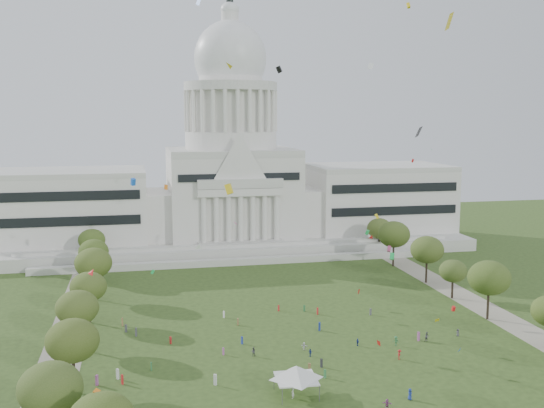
# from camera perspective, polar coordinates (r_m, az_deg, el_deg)

# --- Properties ---
(ground) EXTENTS (400.00, 400.00, 0.00)m
(ground) POSITION_cam_1_polar(r_m,az_deg,el_deg) (122.40, 4.55, -14.11)
(ground) COLOR #30451B
(ground) RESTS_ON ground
(capitol) EXTENTS (160.00, 64.50, 91.30)m
(capitol) POSITION_cam_1_polar(r_m,az_deg,el_deg) (225.86, -3.65, 1.92)
(capitol) COLOR #BBBAAF
(capitol) RESTS_ON ground
(path_left) EXTENTS (8.00, 160.00, 0.04)m
(path_left) POSITION_cam_1_polar(r_m,az_deg,el_deg) (146.78, -17.68, -10.66)
(path_left) COLOR gray
(path_left) RESTS_ON ground
(path_right) EXTENTS (8.00, 160.00, 0.04)m
(path_right) POSITION_cam_1_polar(r_m,az_deg,el_deg) (166.90, 17.66, -8.40)
(path_right) COLOR gray
(path_right) RESTS_ON ground
(row_tree_l_0) EXTENTS (8.85, 8.85, 12.59)m
(row_tree_l_0) POSITION_cam_1_polar(r_m,az_deg,el_deg) (95.26, -19.26, -15.34)
(row_tree_l_0) COLOR black
(row_tree_l_0) RESTS_ON ground
(row_tree_l_1) EXTENTS (8.86, 8.86, 12.59)m
(row_tree_l_1) POSITION_cam_1_polar(r_m,az_deg,el_deg) (112.47, -17.46, -11.61)
(row_tree_l_1) COLOR black
(row_tree_l_1) RESTS_ON ground
(row_tree_l_2) EXTENTS (8.42, 8.42, 11.97)m
(row_tree_l_2) POSITION_cam_1_polar(r_m,az_deg,el_deg) (131.90, -17.07, -8.89)
(row_tree_l_2) COLOR black
(row_tree_l_2) RESTS_ON ground
(row_tree_r_2) EXTENTS (9.55, 9.55, 13.58)m
(row_tree_r_2) POSITION_cam_1_polar(r_m,az_deg,el_deg) (152.10, 18.89, -6.28)
(row_tree_r_2) COLOR black
(row_tree_r_2) RESTS_ON ground
(row_tree_l_3) EXTENTS (8.12, 8.12, 11.55)m
(row_tree_l_3) POSITION_cam_1_polar(r_m,az_deg,el_deg) (147.85, -16.14, -7.15)
(row_tree_l_3) COLOR black
(row_tree_l_3) RESTS_ON ground
(row_tree_r_3) EXTENTS (7.01, 7.01, 9.98)m
(row_tree_r_3) POSITION_cam_1_polar(r_m,az_deg,el_deg) (167.19, 15.92, -5.80)
(row_tree_r_3) COLOR black
(row_tree_r_3) RESTS_ON ground
(row_tree_l_4) EXTENTS (9.29, 9.29, 13.21)m
(row_tree_l_4) POSITION_cam_1_polar(r_m,az_deg,el_deg) (165.49, -15.72, -5.11)
(row_tree_l_4) COLOR black
(row_tree_l_4) RESTS_ON ground
(row_tree_r_4) EXTENTS (9.19, 9.19, 13.06)m
(row_tree_r_4) POSITION_cam_1_polar(r_m,az_deg,el_deg) (180.38, 13.73, -4.01)
(row_tree_r_4) COLOR black
(row_tree_r_4) RESTS_ON ground
(row_tree_l_5) EXTENTS (8.33, 8.33, 11.85)m
(row_tree_l_5) POSITION_cam_1_polar(r_m,az_deg,el_deg) (183.90, -15.71, -4.13)
(row_tree_l_5) COLOR black
(row_tree_l_5) RESTS_ON ground
(row_tree_r_5) EXTENTS (9.82, 9.82, 13.96)m
(row_tree_r_5) POSITION_cam_1_polar(r_m,az_deg,el_deg) (197.72, 10.87, -2.69)
(row_tree_r_5) COLOR black
(row_tree_r_5) RESTS_ON ground
(row_tree_l_6) EXTENTS (8.19, 8.19, 11.64)m
(row_tree_l_6) POSITION_cam_1_polar(r_m,az_deg,el_deg) (201.78, -15.86, -3.12)
(row_tree_l_6) COLOR black
(row_tree_l_6) RESTS_ON ground
(row_tree_r_6) EXTENTS (8.42, 8.42, 11.97)m
(row_tree_r_6) POSITION_cam_1_polar(r_m,az_deg,el_deg) (215.22, 9.61, -2.19)
(row_tree_r_6) COLOR black
(row_tree_r_6) RESTS_ON ground
(event_tent) EXTENTS (9.82, 9.82, 5.19)m
(event_tent) POSITION_cam_1_polar(r_m,az_deg,el_deg) (108.30, 2.19, -14.81)
(event_tent) COLOR #4C4C4C
(event_tent) RESTS_ON ground
(person_0) EXTENTS (0.80, 0.93, 1.61)m
(person_0) POSITION_cam_1_polar(r_m,az_deg,el_deg) (141.34, 16.32, -11.00)
(person_0) COLOR #4C4C51
(person_0) RESTS_ON ground
(person_2) EXTENTS (1.05, 0.75, 1.99)m
(person_2) POSITION_cam_1_polar(r_m,az_deg,el_deg) (136.65, 13.73, -11.48)
(person_2) COLOR #4C4C51
(person_2) RESTS_ON ground
(person_3) EXTENTS (1.27, 1.42, 1.97)m
(person_3) POSITION_cam_1_polar(r_m,az_deg,el_deg) (132.98, 11.04, -11.95)
(person_3) COLOR #33723F
(person_3) RESTS_ON ground
(person_4) EXTENTS (0.77, 1.01, 1.52)m
(person_4) POSITION_cam_1_polar(r_m,az_deg,el_deg) (125.52, 3.44, -13.15)
(person_4) COLOR navy
(person_4) RESTS_ON ground
(person_5) EXTENTS (1.50, 1.37, 1.58)m
(person_5) POSITION_cam_1_polar(r_m,az_deg,el_deg) (128.49, 2.90, -12.62)
(person_5) COLOR silver
(person_5) RESTS_ON ground
(person_6) EXTENTS (0.68, 0.98, 1.90)m
(person_6) POSITION_cam_1_polar(r_m,az_deg,el_deg) (110.17, 12.26, -16.32)
(person_6) COLOR navy
(person_6) RESTS_ON ground
(person_7) EXTENTS (0.83, 0.88, 1.94)m
(person_7) POSITION_cam_1_polar(r_m,az_deg,el_deg) (108.35, 1.88, -16.56)
(person_7) COLOR silver
(person_7) RESTS_ON ground
(person_8) EXTENTS (0.93, 0.66, 1.75)m
(person_8) POSITION_cam_1_polar(r_m,az_deg,el_deg) (125.49, -1.68, -13.09)
(person_8) COLOR #4C4C51
(person_8) RESTS_ON ground
(person_9) EXTENTS (1.24, 1.38, 1.91)m
(person_9) POSITION_cam_1_polar(r_m,az_deg,el_deg) (126.12, 11.35, -13.09)
(person_9) COLOR #B21E1E
(person_9) RESTS_ON ground
(person_10) EXTENTS (0.69, 1.00, 1.55)m
(person_10) POSITION_cam_1_polar(r_m,az_deg,el_deg) (131.68, 7.68, -12.17)
(person_10) COLOR navy
(person_10) RESTS_ON ground
(person_11) EXTENTS (1.65, 1.25, 1.66)m
(person_11) POSITION_cam_1_polar(r_m,az_deg,el_deg) (106.48, 10.27, -17.23)
(person_11) COLOR #994C8C
(person_11) RESTS_ON ground
(distant_crowd) EXTENTS (63.87, 40.09, 1.95)m
(distant_crowd) POSITION_cam_1_polar(r_m,az_deg,el_deg) (130.31, -3.59, -12.30)
(distant_crowd) COLOR #994C8C
(distant_crowd) RESTS_ON ground
(kite_swarm) EXTENTS (90.37, 99.64, 66.36)m
(kite_swarm) POSITION_cam_1_polar(r_m,az_deg,el_deg) (124.12, 5.56, -0.18)
(kite_swarm) COLOR red
(kite_swarm) RESTS_ON ground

